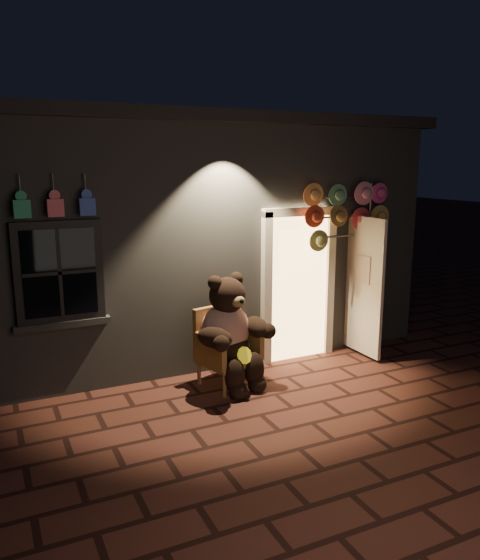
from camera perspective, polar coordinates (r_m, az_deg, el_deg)
ground at (r=6.37m, az=2.20°, el=-13.90°), size 60.00×60.00×0.00m
shop_building at (r=9.49m, az=-8.97°, el=5.61°), size 7.30×5.95×3.51m
wicker_armchair at (r=7.03m, az=-1.63°, el=-6.94°), size 0.81×0.77×1.00m
teddy_bear at (r=6.86m, az=-1.05°, el=-5.56°), size 1.04×0.93×1.48m
hat_rack at (r=7.91m, az=11.13°, el=6.94°), size 1.45×0.22×2.52m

